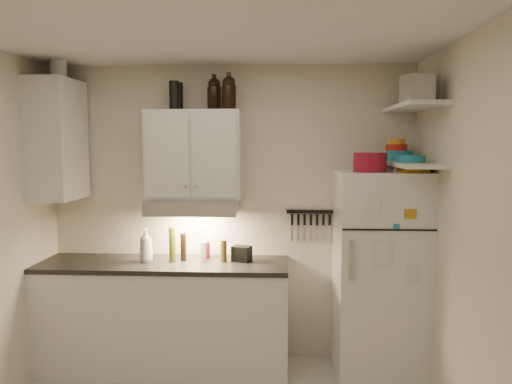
{
  "coord_description": "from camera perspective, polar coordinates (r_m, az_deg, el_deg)",
  "views": [
    {
      "loc": [
        0.45,
        -2.89,
        1.93
      ],
      "look_at": [
        0.25,
        0.9,
        1.55
      ],
      "focal_mm": 35.0,
      "sensor_mm": 36.0,
      "label": 1
    }
  ],
  "objects": [
    {
      "name": "ceiling",
      "position": [
        3.01,
        -5.98,
        18.77
      ],
      "size": [
        3.2,
        3.0,
        0.02
      ],
      "primitive_type": "cube",
      "color": "silver",
      "rests_on": "ground"
    },
    {
      "name": "back_wall",
      "position": [
        4.47,
        -2.79,
        -2.4
      ],
      "size": [
        3.2,
        0.02,
        2.6
      ],
      "primitive_type": "cube",
      "color": "beige",
      "rests_on": "ground"
    },
    {
      "name": "right_wall",
      "position": [
        3.18,
        24.5,
        -6.22
      ],
      "size": [
        0.02,
        3.0,
        2.6
      ],
      "primitive_type": "cube",
      "color": "beige",
      "rests_on": "ground"
    },
    {
      "name": "base_cabinet",
      "position": [
        4.47,
        -10.4,
        -13.87
      ],
      "size": [
        2.1,
        0.6,
        0.88
      ],
      "primitive_type": "cube",
      "color": "silver",
      "rests_on": "floor"
    },
    {
      "name": "countertop",
      "position": [
        4.34,
        -10.51,
        -8.13
      ],
      "size": [
        2.1,
        0.62,
        0.04
      ],
      "primitive_type": "cube",
      "color": "black",
      "rests_on": "base_cabinet"
    },
    {
      "name": "upper_cabinet",
      "position": [
        4.3,
        -7.06,
        4.26
      ],
      "size": [
        0.8,
        0.33,
        0.75
      ],
      "primitive_type": "cube",
      "color": "silver",
      "rests_on": "back_wall"
    },
    {
      "name": "side_cabinet",
      "position": [
        4.51,
        -21.82,
        5.56
      ],
      "size": [
        0.33,
        0.55,
        1.0
      ],
      "primitive_type": "cube",
      "color": "silver",
      "rests_on": "left_wall"
    },
    {
      "name": "range_hood",
      "position": [
        4.26,
        -7.14,
        -1.61
      ],
      "size": [
        0.76,
        0.46,
        0.12
      ],
      "primitive_type": "cube",
      "color": "silver",
      "rests_on": "back_wall"
    },
    {
      "name": "fridge",
      "position": [
        4.27,
        13.89,
        -9.11
      ],
      "size": [
        0.7,
        0.68,
        1.7
      ],
      "primitive_type": "cube",
      "color": "white",
      "rests_on": "floor"
    },
    {
      "name": "shelf_hi",
      "position": [
        4.05,
        17.53,
        9.27
      ],
      "size": [
        0.3,
        0.95,
        0.03
      ],
      "primitive_type": "cube",
      "color": "silver",
      "rests_on": "right_wall"
    },
    {
      "name": "shelf_lo",
      "position": [
        4.05,
        17.34,
        3.05
      ],
      "size": [
        0.3,
        0.95,
        0.03
      ],
      "primitive_type": "cube",
      "color": "silver",
      "rests_on": "right_wall"
    },
    {
      "name": "knife_strip",
      "position": [
        4.43,
        6.23,
        -2.25
      ],
      "size": [
        0.42,
        0.02,
        0.03
      ],
      "primitive_type": "cube",
      "color": "black",
      "rests_on": "back_wall"
    },
    {
      "name": "dutch_oven",
      "position": [
        3.98,
        12.89,
        3.34
      ],
      "size": [
        0.32,
        0.32,
        0.15
      ],
      "primitive_type": "cylinder",
      "rotation": [
        0.0,
        0.0,
        -0.26
      ],
      "color": "maroon",
      "rests_on": "fridge"
    },
    {
      "name": "book_stack",
      "position": [
        4.01,
        17.33,
        2.72
      ],
      "size": [
        0.23,
        0.27,
        0.08
      ],
      "primitive_type": "cube",
      "rotation": [
        0.0,
        0.0,
        0.22
      ],
      "color": "#B98217",
      "rests_on": "fridge"
    },
    {
      "name": "spice_jar",
      "position": [
        4.05,
        15.83,
        2.9
      ],
      "size": [
        0.07,
        0.07,
        0.09
      ],
      "primitive_type": "cylinder",
      "rotation": [
        0.0,
        0.0,
        0.25
      ],
      "color": "silver",
      "rests_on": "fridge"
    },
    {
      "name": "stock_pot",
      "position": [
        4.32,
        17.67,
        10.41
      ],
      "size": [
        0.3,
        0.3,
        0.18
      ],
      "primitive_type": "cylinder",
      "rotation": [
        0.0,
        0.0,
        0.25
      ],
      "color": "silver",
      "rests_on": "shelf_hi"
    },
    {
      "name": "tin_a",
      "position": [
        4.01,
        18.6,
        11.0
      ],
      "size": [
        0.23,
        0.21,
        0.21
      ],
      "primitive_type": "cube",
      "rotation": [
        0.0,
        0.0,
        0.09
      ],
      "color": "#AAAAAD",
      "rests_on": "shelf_hi"
    },
    {
      "name": "tin_b",
      "position": [
        3.75,
        17.94,
        11.21
      ],
      "size": [
        0.22,
        0.22,
        0.18
      ],
      "primitive_type": "cube",
      "rotation": [
        0.0,
        0.0,
        0.2
      ],
      "color": "#AAAAAD",
      "rests_on": "shelf_hi"
    },
    {
      "name": "bowl_teal",
      "position": [
        4.31,
        16.09,
        4.0
      ],
      "size": [
        0.22,
        0.22,
        0.09
      ],
      "primitive_type": "cylinder",
      "color": "teal",
      "rests_on": "shelf_lo"
    },
    {
      "name": "bowl_orange",
      "position": [
        4.31,
        15.74,
        4.94
      ],
      "size": [
        0.17,
        0.17,
        0.05
      ],
      "primitive_type": "cylinder",
      "color": "red",
      "rests_on": "bowl_teal"
    },
    {
      "name": "bowl_yellow",
      "position": [
        4.31,
        15.76,
        5.57
      ],
      "size": [
        0.14,
        0.14,
        0.04
      ],
      "primitive_type": "cylinder",
      "color": "orange",
      "rests_on": "bowl_orange"
    },
    {
      "name": "plates",
      "position": [
        3.98,
        17.22,
        3.63
      ],
      "size": [
        0.26,
        0.26,
        0.06
      ],
      "primitive_type": "cylinder",
      "rotation": [
        0.0,
        0.0,
        -0.17
      ],
      "color": "teal",
      "rests_on": "shelf_lo"
    },
    {
      "name": "growler_a",
      "position": [
        4.33,
        -4.8,
        11.13
      ],
      "size": [
        0.15,
        0.15,
        0.28
      ],
      "primitive_type": null,
      "rotation": [
        0.0,
        0.0,
        -0.28
      ],
      "color": "black",
      "rests_on": "upper_cabinet"
    },
    {
      "name": "growler_b",
      "position": [
        4.21,
        -3.12,
        11.29
      ],
      "size": [
        0.12,
        0.12,
        0.28
      ],
      "primitive_type": null,
      "rotation": [
        0.0,
        0.0,
        -0.0
      ],
      "color": "black",
      "rests_on": "upper_cabinet"
    },
    {
      "name": "thermos_a",
      "position": [
        4.42,
        -8.88,
        10.71
      ],
      "size": [
        0.1,
        0.1,
        0.24
      ],
      "primitive_type": "cylinder",
      "rotation": [
        0.0,
        0.0,
        0.2
      ],
      "color": "black",
      "rests_on": "upper_cabinet"
    },
    {
      "name": "thermos_b",
      "position": [
        4.27,
        -9.33,
        10.84
      ],
      "size": [
        0.09,
        0.09,
        0.24
      ],
      "primitive_type": "cylinder",
      "rotation": [
        0.0,
        0.0,
        -0.1
      ],
      "color": "black",
      "rests_on": "upper_cabinet"
    },
    {
      "name": "side_jar",
      "position": [
        4.52,
        -21.65,
        13.08
      ],
      "size": [
        0.17,
        0.17,
        0.18
      ],
      "primitive_type": "cylinder",
      "rotation": [
        0.0,
        0.0,
        0.26
      ],
      "color": "silver",
      "rests_on": "side_cabinet"
    },
    {
      "name": "soap_bottle",
      "position": [
        4.34,
        -12.48,
        -5.72
      ],
      "size": [
        0.13,
        0.13,
        0.32
      ],
      "primitive_type": "imported",
      "rotation": [
        0.0,
        0.0,
        -0.07
      ],
      "color": "silver",
      "rests_on": "countertop"
    },
    {
      "name": "pepper_mill",
      "position": [
        4.25,
        -3.76,
        -6.74
      ],
      "size": [
        0.07,
        0.07,
        0.19
      ],
      "primitive_type": "cylinder",
      "rotation": [
        0.0,
        0.0,
        -0.26
      ],
      "color": "brown",
      "rests_on": "countertop"
    },
    {
      "name": "oil_bottle",
      "position": [
        4.29,
        -9.54,
        -5.95
      ],
      "size": [
        0.06,
        0.06,
        0.3
      ],
      "primitive_type": "cylinder",
      "rotation": [
        0.0,
        0.0,
        -0.08
      ],
      "color": "#4F5816",
      "rests_on": "countertop"
    },
    {
      "name": "vinegar_bottle",
      "position": [
        4.33,
        -8.31,
        -6.24
      ],
      "size": [
        0.06,
        0.06,
        0.24
      ],
      "primitive_type": "cylinder",
      "rotation": [
        0.0,
        0.0,
        -0.12
      ],
      "color": "black",
      "rests_on": "countertop"
    },
    {
      "name": "clear_bottle",
      "position": [
        4.3,
        -6.07,
        -6.79
      ],
      "size": [
        0.06,
        0.06,
        0.16
      ],
      "primitive_type": "cylinder",
      "rotation": [
        0.0,
        0.0,
        -0.02
      ],
      "color": "silver",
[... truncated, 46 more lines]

